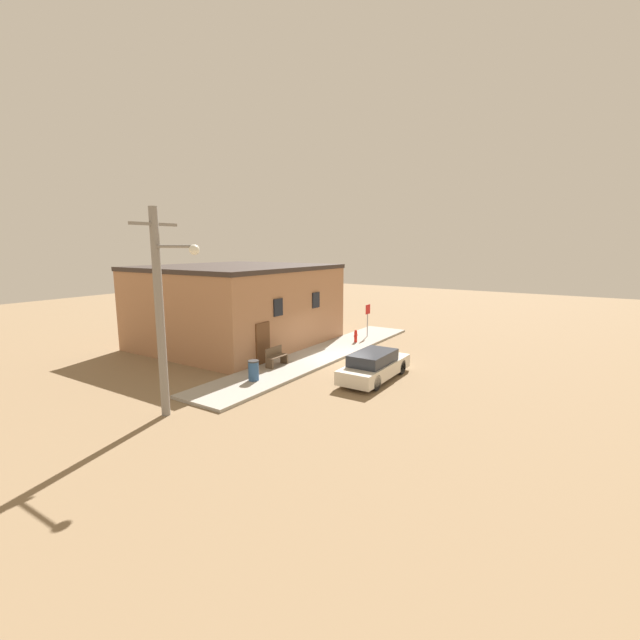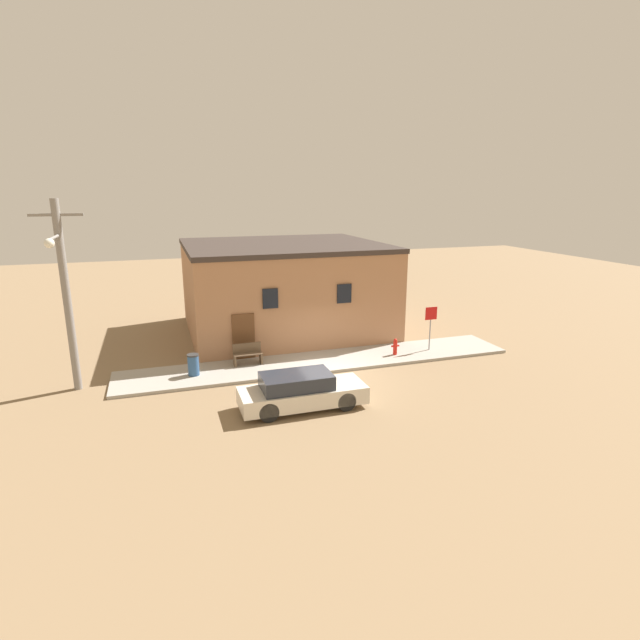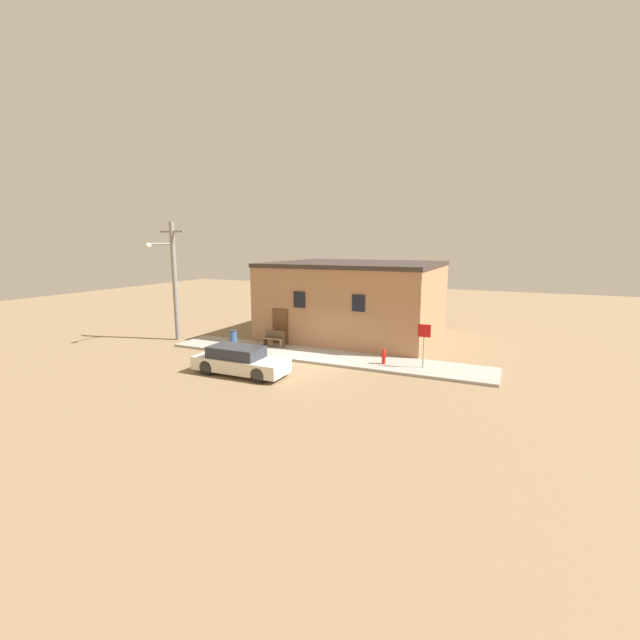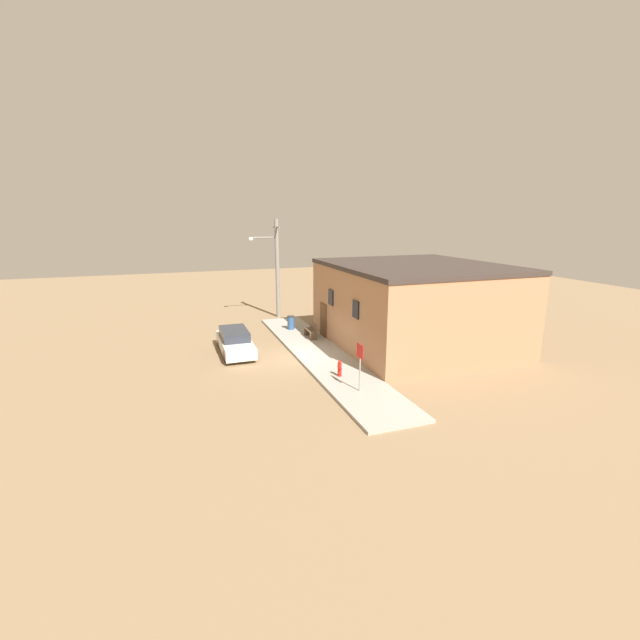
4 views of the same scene
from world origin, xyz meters
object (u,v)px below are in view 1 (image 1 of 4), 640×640
Objects in this scene: stop_sign at (368,315)px; trash_bin at (254,370)px; bench at (276,357)px; utility_pole at (161,308)px; fire_hydrant at (356,336)px; parked_car at (374,366)px.

stop_sign reaches higher than trash_bin.
utility_pole reaches higher than bench.
fire_hydrant is 0.11× the size of utility_pole.
parked_car is (-5.66, -3.97, 0.11)m from fire_hydrant.
bench reaches higher than trash_bin.
trash_bin is at bearing 178.73° from fire_hydrant.
trash_bin reaches higher than fire_hydrant.
bench is at bearing 175.44° from stop_sign.
trash_bin is at bearing 179.71° from stop_sign.
parked_car is at bearing -77.97° from bench.
parked_car reaches higher than bench.
stop_sign is 1.69× the size of bench.
utility_pole is (-4.37, 0.13, 3.27)m from trash_bin.
utility_pole reaches higher than stop_sign.
utility_pole is at bearing 179.29° from stop_sign.
stop_sign is at bearing -0.71° from utility_pole.
utility_pole is at bearing 178.25° from trash_bin.
fire_hydrant is 0.86× the size of trash_bin.
stop_sign reaches higher than bench.
fire_hydrant is 0.37× the size of stop_sign.
trash_bin is 5.46m from utility_pole.
stop_sign is 10.95m from trash_bin.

